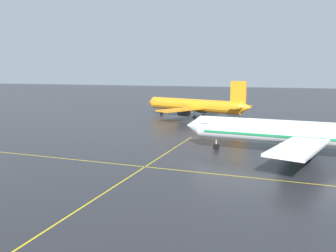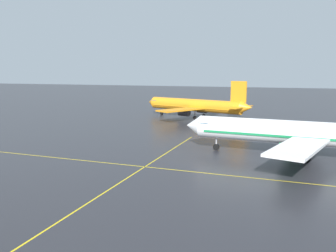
# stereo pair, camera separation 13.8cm
# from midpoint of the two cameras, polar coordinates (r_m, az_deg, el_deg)

# --- Properties ---
(airliner_second_row) EXTENTS (37.51, 32.31, 11.66)m
(airliner_second_row) POSITION_cam_midpoint_polar(r_m,az_deg,el_deg) (57.90, 20.89, -1.09)
(airliner_second_row) COLOR white
(airliner_second_row) RESTS_ON ground
(airliner_third_row) EXTENTS (34.84, 29.75, 11.06)m
(airliner_third_row) POSITION_cam_midpoint_polar(r_m,az_deg,el_deg) (100.58, 4.52, 3.43)
(airliner_third_row) COLOR orange
(airliner_third_row) RESTS_ON ground
(taxiway_markings) EXTENTS (126.93, 88.40, 0.01)m
(taxiway_markings) POSITION_cam_midpoint_polar(r_m,az_deg,el_deg) (33.57, -18.42, -15.31)
(taxiway_markings) COLOR yellow
(taxiway_markings) RESTS_ON ground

